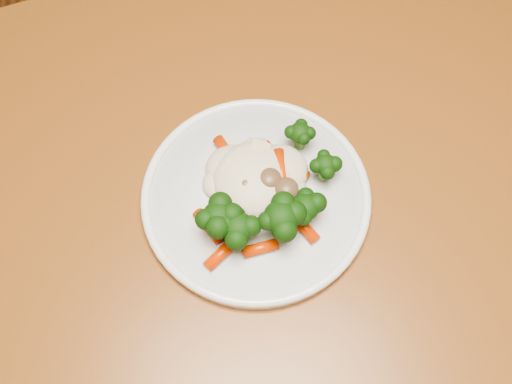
# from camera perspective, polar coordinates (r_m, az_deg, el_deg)

# --- Properties ---
(dining_table) EXTENTS (1.44, 1.15, 0.75)m
(dining_table) POSITION_cam_1_polar(r_m,az_deg,el_deg) (0.75, 3.14, -6.95)
(dining_table) COLOR brown
(dining_table) RESTS_ON ground
(plate) EXTENTS (0.24, 0.24, 0.01)m
(plate) POSITION_cam_1_polar(r_m,az_deg,el_deg) (0.67, -0.00, -0.54)
(plate) COLOR white
(plate) RESTS_ON dining_table
(meal) EXTENTS (0.16, 0.16, 0.05)m
(meal) POSITION_cam_1_polar(r_m,az_deg,el_deg) (0.65, 0.62, -0.28)
(meal) COLOR beige
(meal) RESTS_ON plate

